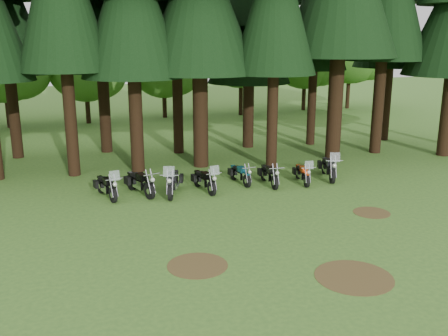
{
  "coord_description": "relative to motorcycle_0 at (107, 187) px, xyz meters",
  "views": [
    {
      "loc": [
        -6.2,
        -15.09,
        6.45
      ],
      "look_at": [
        -0.04,
        5.0,
        1.0
      ],
      "focal_mm": 40.0,
      "sensor_mm": 36.0,
      "label": 1
    }
  ],
  "objects": [
    {
      "name": "motorcycle_2",
      "position": [
        2.74,
        -0.34,
        0.04
      ],
      "size": [
        1.06,
        2.39,
        1.53
      ],
      "rotation": [
        0.0,
        0.0,
        -0.33
      ],
      "color": "black",
      "rests_on": "ground"
    },
    {
      "name": "ground",
      "position": [
        5.04,
        -5.37,
        -0.47
      ],
      "size": [
        120.0,
        120.0,
        0.0
      ],
      "primitive_type": "plane",
      "color": "#3B6726",
      "rests_on": "ground"
    },
    {
      "name": "decid_4",
      "position": [
        6.62,
        20.95,
        3.9
      ],
      "size": [
        5.93,
        5.76,
        7.41
      ],
      "color": "black",
      "rests_on": "ground"
    },
    {
      "name": "decid_3",
      "position": [
        0.33,
        19.76,
        4.04
      ],
      "size": [
        6.12,
        5.95,
        7.65
      ],
      "color": "black",
      "rests_on": "ground"
    },
    {
      "name": "motorcycle_6",
      "position": [
        8.78,
        -0.39,
        -0.04
      ],
      "size": [
        0.59,
        2.04,
        1.28
      ],
      "rotation": [
        0.0,
        0.0,
        -0.17
      ],
      "color": "black",
      "rests_on": "ground"
    },
    {
      "name": "motorcycle_7",
      "position": [
        10.29,
        -0.05,
        0.04
      ],
      "size": [
        0.95,
        2.41,
        1.53
      ],
      "rotation": [
        0.0,
        0.0,
        -0.28
      ],
      "color": "black",
      "rests_on": "ground"
    },
    {
      "name": "decid_5",
      "position": [
        13.34,
        20.34,
        5.76
      ],
      "size": [
        8.45,
        8.21,
        10.56
      ],
      "color": "black",
      "rests_on": "ground"
    },
    {
      "name": "motorcycle_0",
      "position": [
        0.0,
        0.0,
        0.0
      ],
      "size": [
        0.84,
        2.22,
        1.4
      ],
      "rotation": [
        0.0,
        0.0,
        0.26
      ],
      "color": "black",
      "rests_on": "ground"
    },
    {
      "name": "motorcycle_3",
      "position": [
        4.15,
        -0.28,
        -0.01
      ],
      "size": [
        0.63,
        2.2,
        1.38
      ],
      "rotation": [
        0.0,
        0.0,
        0.16
      ],
      "color": "black",
      "rests_on": "ground"
    },
    {
      "name": "decid_7",
      "position": [
        24.5,
        21.46,
        5.75
      ],
      "size": [
        8.44,
        8.2,
        10.55
      ],
      "color": "black",
      "rests_on": "ground"
    },
    {
      "name": "dirt_patch_1",
      "position": [
        9.54,
        -4.87,
        -0.46
      ],
      "size": [
        1.4,
        1.4,
        0.01
      ],
      "primitive_type": "cylinder",
      "color": "#4C3D1E",
      "rests_on": "ground"
    },
    {
      "name": "motorcycle_5",
      "position": [
        7.2,
        -0.22,
        -0.02
      ],
      "size": [
        0.35,
        2.16,
        0.88
      ],
      "rotation": [
        0.0,
        0.0,
        -0.05
      ],
      "color": "black",
      "rests_on": "ground"
    },
    {
      "name": "decid_2",
      "position": [
        -5.39,
        19.41,
        4.49
      ],
      "size": [
        6.72,
        6.53,
        8.4
      ],
      "color": "black",
      "rests_on": "ground"
    },
    {
      "name": "pine_back_4",
      "position": [
        9.08,
        7.87,
        7.78
      ],
      "size": [
        4.94,
        4.94,
        13.78
      ],
      "color": "black",
      "rests_on": "ground"
    },
    {
      "name": "motorcycle_1",
      "position": [
        1.4,
        0.07,
        0.02
      ],
      "size": [
        0.94,
        2.25,
        0.95
      ],
      "rotation": [
        0.0,
        0.0,
        0.35
      ],
      "color": "black",
      "rests_on": "ground"
    },
    {
      "name": "dirt_patch_0",
      "position": [
        2.04,
        -7.37,
        -0.46
      ],
      "size": [
        1.8,
        1.8,
        0.01
      ],
      "primitive_type": "cylinder",
      "color": "#4C3D1E",
      "rests_on": "ground"
    },
    {
      "name": "decid_6",
      "position": [
        19.89,
        21.64,
        4.73
      ],
      "size": [
        7.06,
        6.86,
        8.82
      ],
      "color": "black",
      "rests_on": "ground"
    },
    {
      "name": "motorcycle_4",
      "position": [
        6.01,
        0.4,
        -0.05
      ],
      "size": [
        0.38,
        2.01,
        0.82
      ],
      "rotation": [
        0.0,
        0.0,
        0.12
      ],
      "color": "black",
      "rests_on": "ground"
    },
    {
      "name": "dirt_patch_2",
      "position": [
        6.04,
        -9.37,
        -0.46
      ],
      "size": [
        2.2,
        2.2,
        0.01
      ],
      "primitive_type": "cylinder",
      "color": "#4C3D1E",
      "rests_on": "ground"
    }
  ]
}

